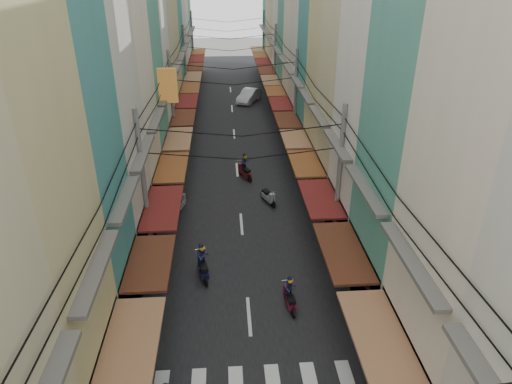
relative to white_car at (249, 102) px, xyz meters
name	(u,v)px	position (x,y,z in m)	size (l,w,h in m)	color
ground	(247,288)	(-1.97, -32.52, 0.00)	(160.00, 160.00, 0.00)	slate
road	(235,142)	(-1.97, -12.52, 0.01)	(10.00, 80.00, 0.02)	black
sidewalk_left	(160,143)	(-8.47, -12.52, 0.03)	(3.00, 80.00, 0.06)	gray
sidewalk_right	(308,140)	(4.53, -12.52, 0.03)	(3.00, 80.00, 0.06)	gray
building_row_left	(120,31)	(-9.89, -15.96, 9.78)	(7.80, 67.67, 23.70)	beige
building_row_right	(343,34)	(5.95, -16.07, 9.41)	(7.80, 68.98, 22.59)	teal
utility_poles	(235,80)	(-1.97, -17.51, 6.59)	(10.20, 66.13, 8.20)	slate
white_car	(249,102)	(0.00, 0.00, 0.00)	(5.02, 1.97, 1.77)	silver
bicycle	(368,306)	(3.54, -34.20, 0.00)	(0.59, 1.58, 1.08)	black
moving_scooters	(236,221)	(-2.28, -27.10, 0.56)	(6.10, 15.79, 1.94)	black
parked_scooters	(364,330)	(2.74, -36.22, 0.49)	(13.39, 12.67, 1.01)	black
pedestrians	(171,252)	(-5.72, -30.67, 1.03)	(13.91, 22.24, 2.24)	#271D27
market_umbrella	(393,280)	(4.03, -35.27, 2.29)	(2.46, 2.46, 2.60)	#B2B2B7
traffic_sign	(377,321)	(2.81, -37.20, 1.91)	(0.10, 0.58, 2.66)	slate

